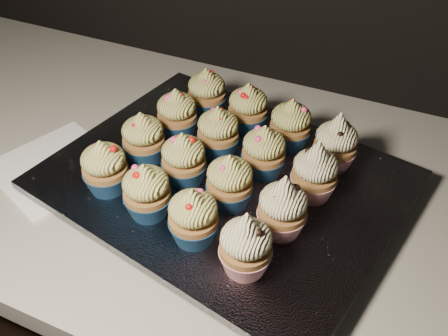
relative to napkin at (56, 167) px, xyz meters
name	(u,v)px	position (x,y,z in m)	size (l,w,h in m)	color
cabinet	(177,316)	(0.13, 0.09, -0.47)	(2.40, 0.60, 0.86)	black
worktop	(160,165)	(0.13, 0.09, -0.02)	(2.44, 0.64, 0.04)	beige
napkin	(56,167)	(0.00, 0.00, 0.00)	(0.17, 0.17, 0.00)	white
baking_tray	(224,188)	(0.26, 0.06, 0.01)	(0.44, 0.34, 0.02)	black
foil_lining	(224,179)	(0.26, 0.06, 0.03)	(0.48, 0.38, 0.01)	silver
cupcake_0	(105,168)	(0.13, -0.03, 0.07)	(0.06, 0.06, 0.08)	navy
cupcake_1	(147,192)	(0.20, -0.05, 0.07)	(0.06, 0.06, 0.08)	navy
cupcake_2	(193,217)	(0.28, -0.07, 0.07)	(0.06, 0.06, 0.08)	navy
cupcake_3	(246,246)	(0.35, -0.08, 0.07)	(0.06, 0.06, 0.10)	#A9172A
cupcake_4	(144,139)	(0.14, 0.04, 0.07)	(0.06, 0.06, 0.08)	navy
cupcake_5	(184,160)	(0.22, 0.03, 0.07)	(0.06, 0.06, 0.08)	navy
cupcake_6	(230,182)	(0.29, 0.01, 0.07)	(0.06, 0.06, 0.08)	navy
cupcake_7	(283,208)	(0.37, -0.01, 0.07)	(0.06, 0.06, 0.10)	#A9172A
cupcake_8	(177,114)	(0.16, 0.12, 0.07)	(0.06, 0.06, 0.08)	navy
cupcake_9	(218,133)	(0.23, 0.10, 0.07)	(0.06, 0.06, 0.08)	navy
cupcake_10	(264,152)	(0.31, 0.09, 0.07)	(0.06, 0.06, 0.08)	navy
cupcake_11	(315,173)	(0.39, 0.07, 0.07)	(0.06, 0.06, 0.10)	#A9172A
cupcake_12	(207,93)	(0.17, 0.19, 0.07)	(0.06, 0.06, 0.08)	navy
cupcake_13	(248,109)	(0.25, 0.18, 0.07)	(0.06, 0.06, 0.08)	navy
cupcake_14	(290,125)	(0.33, 0.16, 0.07)	(0.06, 0.06, 0.08)	navy
cupcake_15	(336,144)	(0.40, 0.15, 0.07)	(0.06, 0.06, 0.10)	#A9172A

